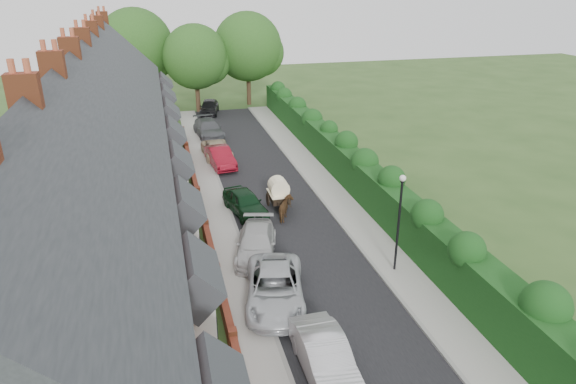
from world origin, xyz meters
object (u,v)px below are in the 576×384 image
Objects in this scene: car_green at (245,203)px; car_grey at (209,129)px; lamppost at (400,211)px; car_silver_b at (275,288)px; car_red at (220,157)px; horse at (286,209)px; car_black at (209,107)px; car_beige at (217,150)px; horse_cart at (279,191)px; car_white at (256,244)px; car_silver_a at (325,358)px.

car_grey reaches higher than car_green.
lamppost is 0.93× the size of car_silver_b.
car_red reaches higher than horse.
car_black reaches higher than car_silver_b.
car_beige is 12.96m from horse.
car_silver_b is at bearing -92.61° from car_beige.
horse is 1.87m from horse_cart.
car_red is 16.96m from car_black.
car_white is 31.38m from car_black.
car_silver_b is 10.39m from horse_cart.
car_red is 2.69× the size of horse.
car_grey is (-0.75, 31.94, 0.02)m from car_silver_a.
car_white is (-6.40, 3.23, -2.58)m from lamppost.
car_green is 17.31m from car_grey.
car_green is at bearing -12.21° from horse.
car_grey is at bearing 104.80° from car_white.
horse is at bearing -83.49° from car_red.
car_silver_a reaches higher than car_green.
car_silver_a is 9.30m from car_white.
car_silver_b reaches higher than car_red.
car_red is 1.00× the size of car_black.
lamppost is at bearing -67.18° from car_green.
car_silver_a is 40.63m from car_black.
car_grey reaches higher than horse.
horse_cart is (2.57, -16.99, 0.38)m from car_grey.
car_black reaches higher than car_green.
car_grey is (0.00, 22.67, 0.07)m from car_white.
car_green is at bearing -90.81° from car_beige.
horse_cart reaches higher than car_silver_b.
car_red is 2.13m from car_beige.
car_red is 1.61× the size of horse_cart.
car_red reaches higher than car_green.
horse_cart reaches higher than car_green.
car_grey is (-0.35, 17.31, 0.04)m from car_green.
car_silver_a is 0.86× the size of car_grey.
horse_cart reaches higher than car_black.
car_grey is at bearing 90.53° from car_silver_a.
car_black is at bearing 76.22° from car_green.
car_beige is at bearing -95.52° from car_grey.
car_white is 5.38m from car_green.
car_grey reaches higher than car_silver_b.
car_white is (-0.75, 9.26, -0.05)m from car_silver_a.
car_red is (0.00, 14.44, 0.03)m from car_white.
car_silver_b reaches higher than horse.
horse_cart reaches higher than car_grey.
car_white is 16.57m from car_beige.
horse is at bearing -46.30° from car_green.
car_silver_b is 1.13× the size of car_white.
horse is (-3.83, 7.10, -2.59)m from lamppost.
car_silver_b is at bearing 97.91° from car_silver_a.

